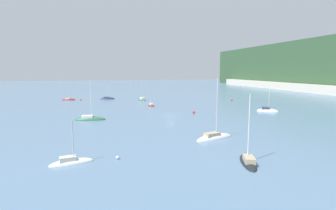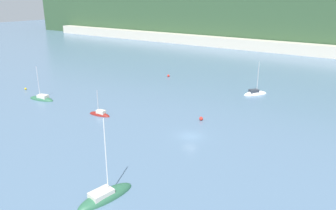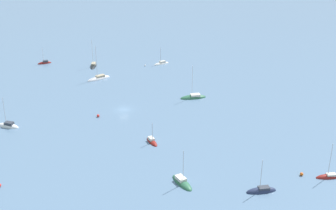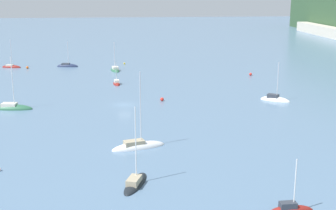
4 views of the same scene
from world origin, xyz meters
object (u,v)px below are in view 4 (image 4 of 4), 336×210
sailboat_6 (11,67)px  mooring_buoy_0 (124,63)px  sailboat_1 (115,70)px  sailboat_3 (117,84)px  sailboat_0 (12,109)px  mooring_buoy_3 (27,67)px  sailboat_8 (138,147)px  sailboat_9 (67,66)px  mooring_buoy_1 (251,74)px  sailboat_4 (275,100)px  mooring_buoy_4 (162,99)px  sailboat_5 (135,183)px

sailboat_6 → mooring_buoy_0: (-2.70, 35.32, 0.19)m
sailboat_1 → sailboat_3: (20.34, 0.56, 0.00)m
sailboat_0 → mooring_buoy_3: sailboat_0 is taller
sailboat_8 → sailboat_9: size_ratio=1.46×
sailboat_6 → mooring_buoy_1: bearing=-3.2°
sailboat_0 → mooring_buoy_1: size_ratio=14.85×
sailboat_0 → sailboat_8: bearing=-39.0°
sailboat_4 → mooring_buoy_3: sailboat_4 is taller
sailboat_8 → mooring_buoy_3: bearing=95.1°
sailboat_6 → sailboat_9: 17.32m
sailboat_0 → mooring_buoy_4: sailboat_0 is taller
sailboat_9 → mooring_buoy_3: size_ratio=11.47×
mooring_buoy_0 → sailboat_5: bearing=0.2°
sailboat_3 → sailboat_4: 41.29m
sailboat_4 → sailboat_6: bearing=179.3°
sailboat_6 → mooring_buoy_1: size_ratio=12.01×
sailboat_0 → sailboat_4: bearing=9.6°
sailboat_1 → mooring_buoy_3: 27.67m
sailboat_1 → mooring_buoy_3: sailboat_1 is taller
sailboat_6 → mooring_buoy_3: (2.78, 5.42, 0.30)m
sailboat_1 → mooring_buoy_1: sailboat_1 is taller
sailboat_8 → mooring_buoy_0: (-82.17, -1.22, 0.17)m
sailboat_3 → mooring_buoy_1: bearing=-84.8°
sailboat_0 → mooring_buoy_3: 50.45m
sailboat_9 → sailboat_5: bearing=-69.2°
sailboat_1 → sailboat_4: bearing=-150.6°
sailboat_3 → sailboat_6: sailboat_6 is taller
sailboat_3 → sailboat_8: bearing=177.0°
sailboat_3 → sailboat_4: sailboat_4 is taller
sailboat_5 → mooring_buoy_1: bearing=-6.6°
sailboat_1 → sailboat_6: sailboat_6 is taller
mooring_buoy_4 → sailboat_3: bearing=-153.0°
sailboat_8 → mooring_buoy_3: size_ratio=16.74×
sailboat_0 → mooring_buoy_1: (-31.82, 59.13, 0.30)m
mooring_buoy_0 → sailboat_3: bearing=-4.2°
sailboat_9 → mooring_buoy_0: size_ratio=15.78×
sailboat_4 → mooring_buoy_1: 30.37m
sailboat_8 → sailboat_9: (-79.25, -19.22, -0.03)m
sailboat_0 → sailboat_4: 56.28m
sailboat_5 → mooring_buoy_1: sailboat_5 is taller
sailboat_1 → mooring_buoy_0: sailboat_1 is taller
sailboat_8 → mooring_buoy_3: 82.77m
sailboat_0 → sailboat_9: 52.91m
sailboat_8 → sailboat_4: bearing=25.0°
sailboat_8 → sailboat_1: bearing=76.4°
mooring_buoy_1 → mooring_buoy_3: 67.88m
mooring_buoy_3 → sailboat_1: bearing=77.0°
sailboat_0 → mooring_buoy_3: size_ratio=15.18×
sailboat_1 → sailboat_3: size_ratio=1.47×
sailboat_8 → mooring_buoy_4: bearing=61.0°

